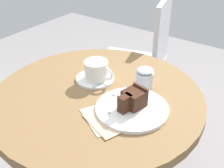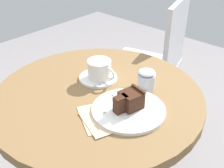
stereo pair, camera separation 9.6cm
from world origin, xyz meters
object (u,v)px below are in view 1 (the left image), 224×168
Objects in this scene: saucer at (95,79)px; coffee_cup at (97,70)px; cake_plate at (132,109)px; cafe_chair at (143,57)px; fork at (115,98)px; teaspoon at (100,84)px; cake_slice at (133,99)px; napkin at (111,118)px; sugar_pot at (145,78)px.

coffee_cup is at bearing 2.05° from saucer.
cafe_chair is at bearing 116.32° from cake_plate.
cake_plate is at bearing 9.97° from cafe_chair.
saucer is at bearing 159.63° from cake_plate.
saucer is 0.16m from fork.
teaspoon is (0.05, -0.03, 0.01)m from saucer.
saucer is 0.60m from cafe_chair.
saucer is at bearing -177.95° from coffee_cup.
cafe_chair is at bearing -158.10° from teaspoon.
cafe_chair is at bearing 100.37° from saucer.
teaspoon is at bearing 162.74° from cake_plate.
fork is 0.71m from cafe_chair.
cake_slice is (0.20, -0.08, -0.01)m from coffee_cup.
cake_slice is 0.50× the size of napkin.
cake_plate is at bearing -75.66° from cake_slice.
cake_slice is at bearing 68.78° from napkin.
sugar_pot is at bearing 21.76° from coffee_cup.
cake_slice is at bearing 10.05° from cafe_chair.
cafe_chair is 11.33× the size of sugar_pot.
cake_slice is 1.33× the size of sugar_pot.
coffee_cup is 0.24m from napkin.
sugar_pot is at bearing 105.25° from cake_slice.
coffee_cup is at bearing 138.70° from napkin.
fork reaches higher than napkin.
cafe_chair is at bearing 119.27° from sugar_pot.
cafe_chair is at bearing 111.81° from napkin.
napkin is (0.18, -0.15, -0.00)m from saucer.
napkin is 2.66× the size of sugar_pot.
sugar_pot reaches higher than fork.
cafe_chair reaches higher than napkin.
cake_slice is 0.07m from fork.
cake_slice is (0.21, -0.07, 0.04)m from saucer.
sugar_pot is (-0.01, 0.22, 0.04)m from napkin.
saucer is at bearing -5.98° from cafe_chair.
coffee_cup is 0.18m from sugar_pot.
teaspoon is at bearing 164.19° from cake_slice.
saucer is 0.23m from cake_plate.
teaspoon is 0.11× the size of cafe_chair.
cake_slice is 0.15m from sugar_pot.
cake_slice is at bearing -20.15° from coffee_cup.
teaspoon is 0.74× the size of fork.
teaspoon is at bearing -2.26° from cafe_chair.
sugar_pot is (-0.04, 0.14, -0.00)m from cake_slice.
sugar_pot is at bearing 133.58° from teaspoon.
napkin is (0.04, -0.08, -0.01)m from fork.
coffee_cup reaches higher than napkin.
cake_plate is (0.21, -0.08, -0.04)m from coffee_cup.
cake_slice is (-0.00, 0.01, 0.03)m from cake_plate.
cake_plate is 0.27× the size of cafe_chair.
saucer is 1.56× the size of teaspoon.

